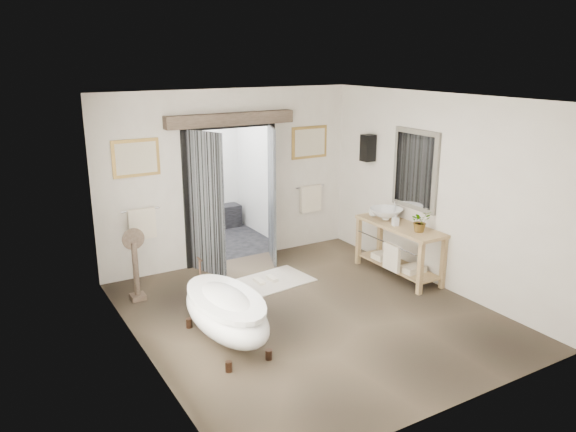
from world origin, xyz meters
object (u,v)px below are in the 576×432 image
at_px(vanity, 398,246).
at_px(basin, 386,214).
at_px(clawfoot_tub, 226,312).
at_px(rug, 272,281).

height_order(vanity, basin, basin).
xyz_separation_m(clawfoot_tub, rug, (1.42, 1.41, -0.41)).
relative_size(clawfoot_tub, basin, 3.26).
bearing_deg(vanity, basin, 87.10).
bearing_deg(vanity, rug, 156.51).
distance_m(clawfoot_tub, vanity, 3.32).
bearing_deg(vanity, clawfoot_tub, -169.47).
height_order(rug, basin, basin).
bearing_deg(clawfoot_tub, rug, 44.86).
distance_m(vanity, basin, 0.56).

